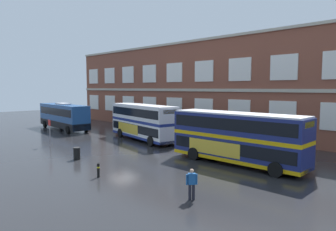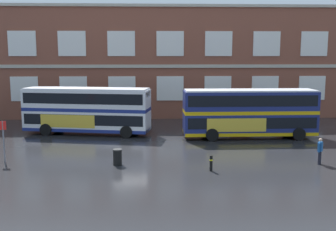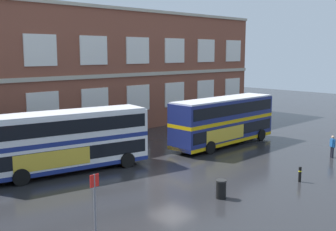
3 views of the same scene
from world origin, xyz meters
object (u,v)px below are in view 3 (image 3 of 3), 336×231
(double_decker_near, at_px, (66,140))
(double_decker_middle, at_px, (224,120))
(safety_bollard_east, at_px, (300,174))
(station_litter_bin, at_px, (221,189))
(waiting_passenger, at_px, (332,146))
(bus_stand_flag, at_px, (95,198))

(double_decker_near, relative_size, double_decker_middle, 1.02)
(double_decker_middle, height_order, safety_bollard_east, double_decker_middle)
(double_decker_near, bearing_deg, double_decker_middle, -8.94)
(station_litter_bin, relative_size, safety_bollard_east, 1.08)
(waiting_passenger, distance_m, bus_stand_flag, 20.44)
(double_decker_near, relative_size, waiting_passenger, 6.64)
(station_litter_bin, bearing_deg, double_decker_near, 108.86)
(waiting_passenger, xyz_separation_m, safety_bollard_east, (-7.17, -1.25, -0.44))
(double_decker_near, distance_m, station_litter_bin, 11.01)
(waiting_passenger, height_order, safety_bollard_east, waiting_passenger)
(station_litter_bin, bearing_deg, double_decker_middle, 38.11)
(double_decker_near, height_order, bus_stand_flag, double_decker_near)
(bus_stand_flag, xyz_separation_m, station_litter_bin, (7.46, -1.05, -1.12))
(double_decker_middle, height_order, waiting_passenger, double_decker_middle)
(double_decker_near, bearing_deg, waiting_passenger, -32.83)
(double_decker_middle, height_order, bus_stand_flag, double_decker_middle)
(bus_stand_flag, bearing_deg, double_decker_middle, 21.65)
(double_decker_near, xyz_separation_m, station_litter_bin, (3.52, -10.30, -1.63))
(double_decker_near, distance_m, waiting_passenger, 19.61)
(double_decker_middle, xyz_separation_m, waiting_passenger, (2.57, -8.43, -1.22))
(safety_bollard_east, bearing_deg, double_decker_middle, 64.60)
(waiting_passenger, xyz_separation_m, station_litter_bin, (-12.92, 0.31, -0.41))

